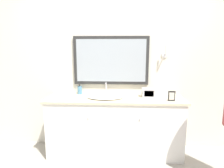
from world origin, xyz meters
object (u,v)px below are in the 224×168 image
at_px(sink_basin, 105,97).
at_px(picture_frame, 172,96).
at_px(soap_bottle, 80,90).
at_px(appliance_box, 148,93).

bearing_deg(sink_basin, picture_frame, -7.51).
bearing_deg(soap_bottle, picture_frame, -14.36).
bearing_deg(appliance_box, sink_basin, -170.55).
bearing_deg(appliance_box, picture_frame, -38.50).
xyz_separation_m(soap_bottle, appliance_box, (1.03, -0.11, -0.00)).
height_order(soap_bottle, appliance_box, soap_bottle).
bearing_deg(soap_bottle, appliance_box, -6.25).
height_order(sink_basin, soap_bottle, sink_basin).
bearing_deg(sink_basin, soap_bottle, 152.07).
relative_size(soap_bottle, picture_frame, 1.19).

